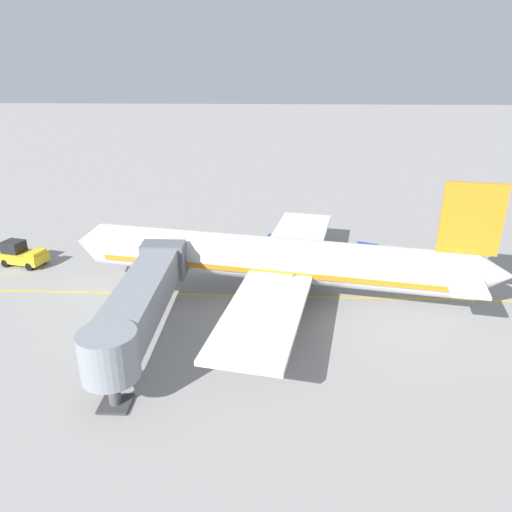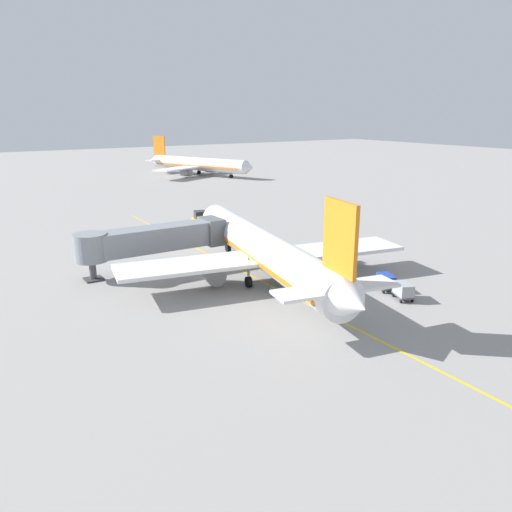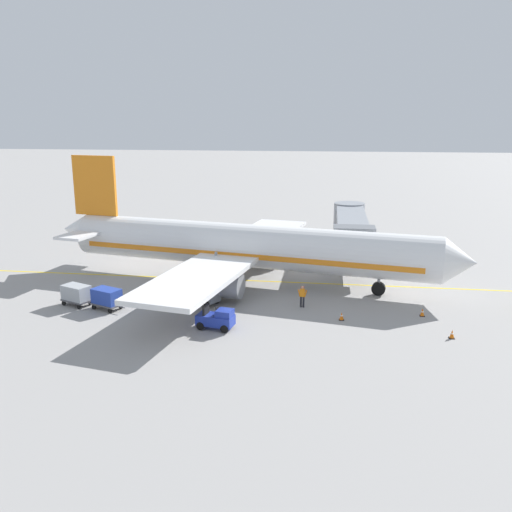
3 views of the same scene
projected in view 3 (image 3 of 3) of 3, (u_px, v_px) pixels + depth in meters
The scene contains 12 objects.
ground_plane at pixel (240, 280), 47.88m from camera, with size 400.00×400.00×0.00m, color gray.
gate_lead_in_line at pixel (240, 280), 47.88m from camera, with size 0.24×80.00×0.01m, color gold.
parked_airliner at pixel (245, 247), 46.59m from camera, with size 30.44×37.18×10.63m.
jet_bridge at pixel (351, 228), 53.31m from camera, with size 16.53×3.50×4.98m.
baggage_tug_lead at pixel (204, 295), 41.70m from camera, with size 2.27×2.77×1.62m.
baggage_tug_trailing at pixel (217, 319), 36.64m from camera, with size 1.69×2.68×1.62m.
baggage_cart_front at pixel (107, 297), 40.38m from camera, with size 2.05×2.94×1.58m.
baggage_cart_second_in_train at pixel (76, 293), 41.25m from camera, with size 2.05×2.94×1.58m.
ground_crew_wing_walker at pixel (302, 295), 40.81m from camera, with size 0.29×0.73×1.69m.
safety_cone_nose_left at pixel (452, 334), 35.13m from camera, with size 0.36×0.36×0.59m.
safety_cone_nose_right at pixel (342, 316), 38.32m from camera, with size 0.36×0.36×0.59m.
safety_cone_wing_tip at pixel (422, 312), 39.10m from camera, with size 0.36×0.36×0.59m.
Camera 3 is at (45.27, 7.63, 13.84)m, focal length 37.97 mm.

